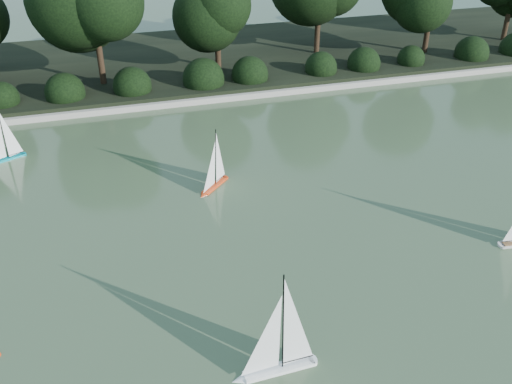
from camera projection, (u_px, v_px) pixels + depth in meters
ground at (308, 272)px, 10.63m from camera, size 80.00×80.00×0.00m
pond_coping at (206, 100)px, 18.03m from camera, size 40.00×0.35×0.18m
far_bank at (183, 61)px, 21.32m from camera, size 40.00×8.00×0.30m
shrub_hedge at (199, 80)px, 18.60m from camera, size 29.10×1.10×1.10m
sailboat_white_a at (273, 358)px, 8.40m from camera, size 1.36×0.26×1.86m
sailboat_orange at (213, 179)px, 13.23m from camera, size 0.90×0.90×1.54m
sailboat_teal at (3, 152)px, 14.45m from camera, size 1.03×0.59×1.47m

